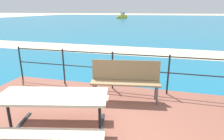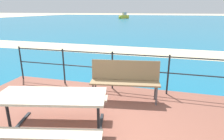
# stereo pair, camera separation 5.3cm
# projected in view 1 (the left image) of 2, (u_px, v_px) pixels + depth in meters

# --- Properties ---
(sea_water) EXTENTS (90.00, 90.00, 0.01)m
(sea_water) POSITION_uv_depth(u_px,v_px,m) (157.00, 21.00, 40.24)
(sea_water) COLOR #196B8E
(sea_water) RESTS_ON ground
(beach_strip) EXTENTS (54.03, 3.07, 0.01)m
(beach_strip) POSITION_uv_depth(u_px,v_px,m) (138.00, 51.00, 10.60)
(beach_strip) COLOR beige
(beach_strip) RESTS_ON ground
(picnic_table) EXTENTS (2.08, 1.80, 0.78)m
(picnic_table) POSITION_uv_depth(u_px,v_px,m) (53.00, 105.00, 3.23)
(picnic_table) COLOR #BCAD93
(picnic_table) RESTS_ON patio_paving
(park_bench) EXTENTS (1.68, 0.67, 0.96)m
(park_bench) POSITION_uv_depth(u_px,v_px,m) (125.00, 77.00, 4.62)
(park_bench) COLOR #8C704C
(park_bench) RESTS_ON patio_paving
(railing_fence) EXTENTS (5.94, 0.04, 1.05)m
(railing_fence) POSITION_uv_depth(u_px,v_px,m) (112.00, 65.00, 5.26)
(railing_fence) COLOR #1E2328
(railing_fence) RESTS_ON patio_paving
(boat_near) EXTENTS (2.49, 3.34, 1.60)m
(boat_near) POSITION_uv_depth(u_px,v_px,m) (122.00, 16.00, 50.28)
(boat_near) COLOR yellow
(boat_near) RESTS_ON sea_water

